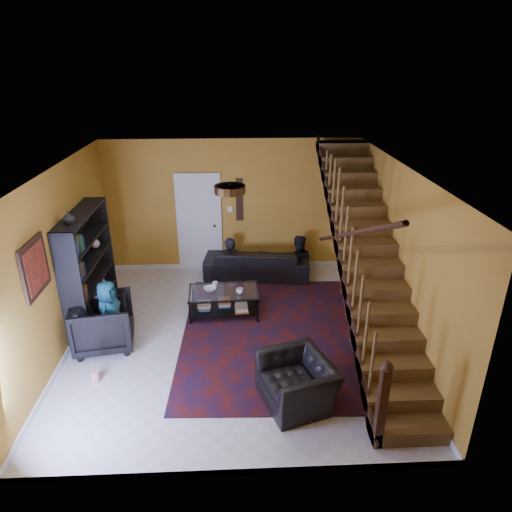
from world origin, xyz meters
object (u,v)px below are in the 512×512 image
(sofa, at_px, (257,262))
(coffee_table, at_px, (224,301))
(bookshelf, at_px, (89,272))
(armchair_right, at_px, (297,382))
(armchair_left, at_px, (104,323))

(sofa, relative_size, coffee_table, 1.72)
(bookshelf, relative_size, coffee_table, 1.58)
(bookshelf, height_order, coffee_table, bookshelf)
(coffee_table, bearing_deg, armchair_right, -66.58)
(armchair_left, bearing_deg, bookshelf, 15.55)
(bookshelf, relative_size, sofa, 0.92)
(bookshelf, relative_size, armchair_left, 2.20)
(bookshelf, xyz_separation_m, sofa, (2.91, 1.70, -0.65))
(sofa, height_order, armchair_right, sofa)
(bookshelf, xyz_separation_m, coffee_table, (2.24, 0.14, -0.69))
(sofa, distance_m, armchair_right, 3.89)
(armchair_left, bearing_deg, coffee_table, -74.39)
(bookshelf, distance_m, armchair_left, 1.00)
(armchair_left, bearing_deg, sofa, -55.97)
(sofa, height_order, coffee_table, sofa)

